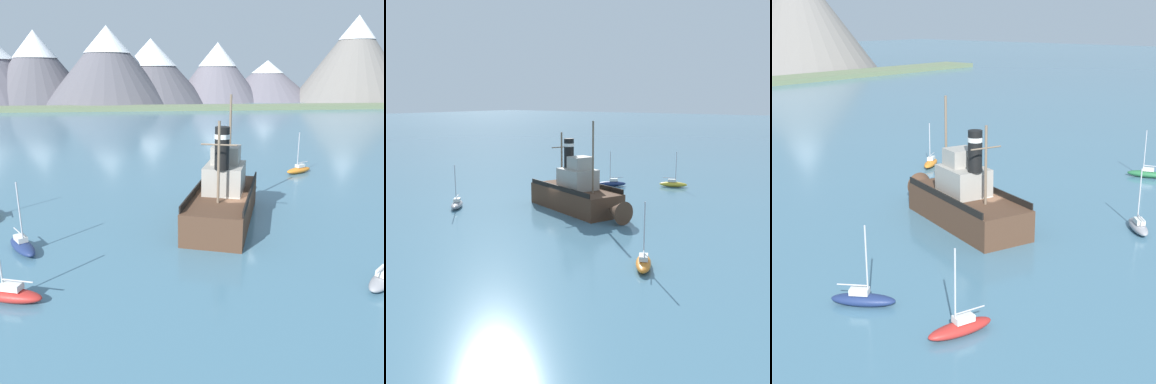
% 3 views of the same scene
% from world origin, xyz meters
% --- Properties ---
extents(ground_plane, '(600.00, 600.00, 0.00)m').
position_xyz_m(ground_plane, '(0.00, 0.00, 0.00)').
color(ground_plane, '#477289').
extents(mountain_ridge, '(199.18, 63.94, 33.77)m').
position_xyz_m(mountain_ridge, '(-3.71, 140.63, 14.28)').
color(mountain_ridge, slate).
rests_on(mountain_ridge, ground).
extents(shoreline_strip, '(240.00, 12.00, 1.20)m').
position_xyz_m(shoreline_strip, '(0.00, 106.01, 0.60)').
color(shoreline_strip, '#6B7A56').
rests_on(shoreline_strip, ground).
extents(old_tugboat, '(8.03, 14.72, 9.90)m').
position_xyz_m(old_tugboat, '(-0.85, 1.99, 1.83)').
color(old_tugboat, '#4C3323').
rests_on(old_tugboat, ground).
extents(sailboat_orange, '(3.87, 2.76, 4.90)m').
position_xyz_m(sailboat_orange, '(10.96, 16.67, 0.43)').
color(sailboat_orange, orange).
rests_on(sailboat_orange, ground).
extents(sailboat_navy, '(3.02, 3.77, 4.90)m').
position_xyz_m(sailboat_navy, '(-15.56, -2.96, 0.43)').
color(sailboat_navy, navy).
rests_on(sailboat_navy, ground).
extents(sailboat_red, '(3.95, 2.20, 4.90)m').
position_xyz_m(sailboat_red, '(-14.41, -9.35, 0.43)').
color(sailboat_red, '#B22823').
rests_on(sailboat_red, ground).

